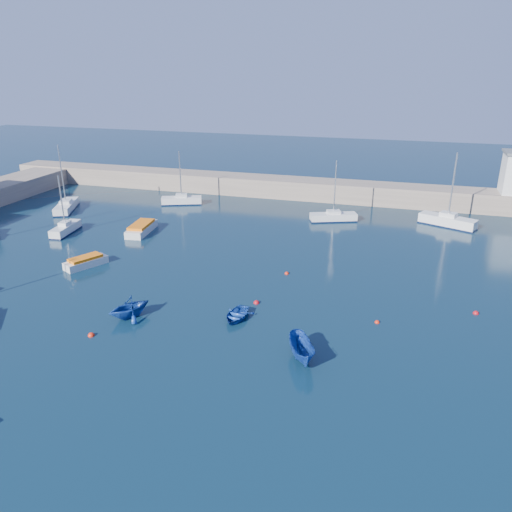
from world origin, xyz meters
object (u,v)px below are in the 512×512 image
(motorboat_2, at_px, (142,228))
(sailboat_6, at_px, (333,217))
(dinghy_center, at_px, (236,315))
(sailboat_4, at_px, (66,206))
(sailboat_3, at_px, (66,229))
(dinghy_right, at_px, (302,350))
(sailboat_5, at_px, (182,200))
(sailboat_7, at_px, (448,221))
(dinghy_left, at_px, (129,307))
(motorboat_1, at_px, (86,262))

(motorboat_2, bearing_deg, sailboat_6, 20.90)
(motorboat_2, distance_m, dinghy_center, 23.87)
(sailboat_4, bearing_deg, sailboat_3, -77.23)
(dinghy_center, relative_size, dinghy_right, 0.82)
(sailboat_5, distance_m, motorboat_2, 12.71)
(motorboat_2, bearing_deg, dinghy_center, -51.02)
(sailboat_7, distance_m, dinghy_right, 35.01)
(sailboat_5, bearing_deg, sailboat_6, -116.86)
(sailboat_6, relative_size, sailboat_7, 0.85)
(sailboat_4, bearing_deg, sailboat_6, -14.33)
(dinghy_left, xyz_separation_m, dinghy_right, (13.81, -2.01, -0.14))
(sailboat_3, xyz_separation_m, motorboat_1, (8.11, -7.99, -0.09))
(sailboat_3, height_order, dinghy_center, sailboat_3)
(sailboat_5, bearing_deg, motorboat_1, 160.00)
(sailboat_5, xyz_separation_m, dinghy_right, (23.80, -33.39, 0.14))
(motorboat_1, bearing_deg, sailboat_3, 161.94)
(sailboat_3, bearing_deg, sailboat_6, 17.62)
(sailboat_5, height_order, dinghy_center, sailboat_5)
(motorboat_1, relative_size, dinghy_left, 1.29)
(motorboat_2, height_order, dinghy_center, motorboat_2)
(sailboat_6, xyz_separation_m, motorboat_2, (-20.46, -10.79, -0.01))
(sailboat_4, relative_size, dinghy_left, 2.60)
(sailboat_4, height_order, motorboat_2, sailboat_4)
(sailboat_3, xyz_separation_m, sailboat_6, (28.64, 13.52, -0.02))
(sailboat_3, height_order, sailboat_5, sailboat_5)
(motorboat_2, height_order, dinghy_right, dinghy_right)
(dinghy_center, bearing_deg, sailboat_5, 125.73)
(dinghy_center, height_order, dinghy_left, dinghy_left)
(dinghy_center, height_order, dinghy_right, dinghy_right)
(sailboat_5, height_order, dinghy_right, sailboat_5)
(dinghy_right, bearing_deg, motorboat_2, 114.04)
(sailboat_3, height_order, sailboat_6, sailboat_6)
(sailboat_6, relative_size, dinghy_left, 2.27)
(dinghy_left, height_order, dinghy_right, dinghy_left)
(sailboat_4, xyz_separation_m, sailboat_6, (34.60, 5.23, -0.02))
(dinghy_left, bearing_deg, sailboat_4, 166.54)
(sailboat_4, relative_size, motorboat_1, 2.02)
(dinghy_left, bearing_deg, motorboat_1, 171.99)
(motorboat_2, bearing_deg, sailboat_7, 13.55)
(sailboat_5, distance_m, motorboat_1, 23.43)
(sailboat_5, distance_m, dinghy_left, 32.93)
(sailboat_6, xyz_separation_m, motorboat_1, (-20.52, -21.51, -0.07))
(motorboat_2, distance_m, dinghy_left, 20.84)
(dinghy_left, bearing_deg, motorboat_2, 148.86)
(motorboat_2, relative_size, dinghy_right, 1.50)
(sailboat_6, distance_m, sailboat_7, 13.48)
(motorboat_1, bearing_deg, motorboat_2, 116.15)
(sailboat_6, distance_m, motorboat_2, 23.13)
(sailboat_4, bearing_deg, dinghy_center, -58.26)
(motorboat_1, distance_m, dinghy_center, 18.18)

